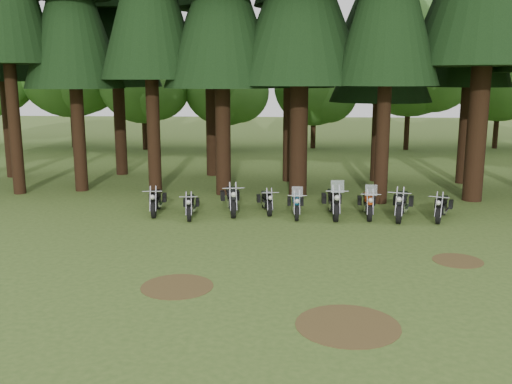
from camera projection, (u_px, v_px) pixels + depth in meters
The scene contains 20 objects.
ground at pixel (298, 263), 15.85m from camera, with size 120.00×120.00×0.00m, color #3E5A22.
pine_back_4 at pixel (384, 9), 26.93m from camera, with size 4.94×4.94×13.78m.
decid_1 at pixel (73, 67), 40.90m from camera, with size 7.91×7.69×9.88m.
decid_2 at pixel (146, 79), 39.76m from camera, with size 6.72×6.53×8.40m.
decid_3 at pixel (228, 86), 39.84m from camera, with size 6.12×5.95×7.65m.
decid_4 at pixel (318, 87), 40.64m from camera, with size 5.93×5.76×7.41m.
decid_5 at pixel (417, 60), 39.26m from camera, with size 8.45×8.21×10.56m.
decid_6 at pixel (506, 76), 40.32m from camera, with size 7.06×6.86×8.82m.
dirt_patch_0 at pixel (177, 286), 14.08m from camera, with size 1.80×1.80×0.01m, color #4C3D1E.
dirt_patch_1 at pixel (458, 261), 16.05m from camera, with size 1.40×1.40×0.01m, color #4C3D1E.
dirt_patch_2 at pixel (348, 325), 11.87m from camera, with size 2.20×2.20×0.01m, color #4C3D1E.
motorcycle_0 at pixel (156, 201), 21.62m from camera, with size 0.42×2.19×0.89m.
motorcycle_1 at pixel (190, 206), 21.05m from camera, with size 0.37×1.99×0.81m.
motorcycle_2 at pixel (231, 200), 21.70m from camera, with size 0.60×2.43×0.99m.
motorcycle_3 at pixel (267, 202), 21.82m from camera, with size 0.50×1.94×0.80m.
motorcycle_4 at pixel (296, 205), 21.14m from camera, with size 0.39×2.08×1.31m.
motorcycle_5 at pixel (333, 202), 21.15m from camera, with size 0.47×2.48×1.56m.
motorcycle_6 at pixel (368, 204), 21.09m from camera, with size 0.42×2.22×1.40m.
motorcycle_7 at pixel (402, 205), 20.84m from camera, with size 0.81×2.37×0.99m.
motorcycle_8 at pixel (442, 207), 20.69m from camera, with size 0.90×2.01×0.86m.
Camera 1 is at (-0.21, -15.19, 5.07)m, focal length 40.00 mm.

